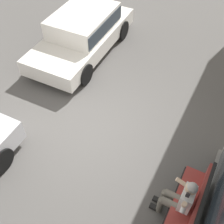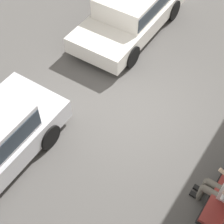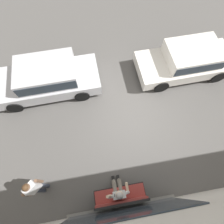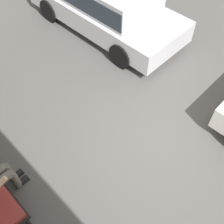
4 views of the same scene
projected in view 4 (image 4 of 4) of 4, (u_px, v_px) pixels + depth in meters
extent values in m
plane|color=#565451|center=(151.00, 143.00, 5.56)|extent=(60.00, 60.00, 0.00)
cylinder|color=black|center=(27.00, 221.00, 4.45)|extent=(0.07, 0.07, 0.39)
cylinder|color=#6B665B|center=(10.00, 173.00, 4.91)|extent=(0.12, 0.12, 0.50)
cube|color=black|center=(17.00, 175.00, 5.11)|extent=(0.10, 0.24, 0.07)
cylinder|color=#6B665B|center=(0.00, 181.00, 4.54)|extent=(0.15, 0.42, 0.15)
cylinder|color=#6B665B|center=(15.00, 179.00, 4.83)|extent=(0.12, 0.12, 0.50)
cube|color=black|center=(22.00, 182.00, 5.03)|extent=(0.10, 0.24, 0.07)
cylinder|color=beige|center=(0.00, 184.00, 4.23)|extent=(0.08, 0.27, 0.17)
cube|color=silver|center=(105.00, 11.00, 7.49)|extent=(4.46, 1.88, 0.55)
cylinder|color=black|center=(49.00, 10.00, 7.86)|extent=(0.63, 0.19, 0.63)
cylinder|color=black|center=(121.00, 56.00, 6.69)|extent=(0.63, 0.19, 0.63)
cylinder|color=black|center=(165.00, 25.00, 7.43)|extent=(0.63, 0.19, 0.63)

